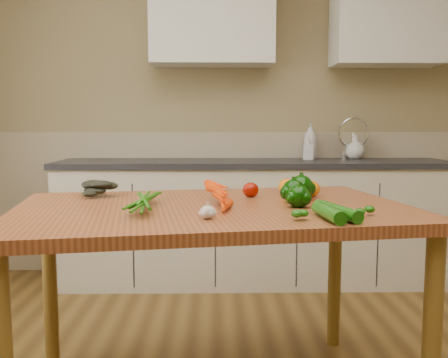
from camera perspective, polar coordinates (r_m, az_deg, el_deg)
name	(u,v)px	position (r m, az deg, el deg)	size (l,w,h in m)	color
room	(240,98)	(1.63, 1.85, 9.19)	(4.04, 5.04, 2.64)	brown
counter_run	(254,220)	(3.72, 3.50, -4.68)	(2.84, 0.64, 1.14)	beige
upper_cabinets	(295,17)	(3.90, 8.12, 17.85)	(2.15, 0.35, 0.70)	silver
table	(213,228)	(2.04, -1.28, -5.62)	(1.70, 1.24, 0.84)	#99512C
soap_bottle_a	(310,141)	(3.89, 9.82, 4.35)	(0.11, 0.11, 0.28)	silver
soap_bottle_b	(308,148)	(3.81, 9.60, 3.47)	(0.07, 0.08, 0.17)	silver
soap_bottle_c	(355,147)	(3.95, 14.77, 3.54)	(0.14, 0.14, 0.18)	silver
carrot_bunch	(195,197)	(1.98, -3.30, -2.10)	(0.29, 0.22, 0.08)	#EE3E05
leafy_greens	(106,184)	(2.33, -13.29, -0.58)	(0.22, 0.20, 0.11)	black
garlic_bulb	(208,212)	(1.73, -1.87, -3.82)	(0.05, 0.05, 0.05)	beige
pepper_a	(293,191)	(2.11, 7.94, -1.38)	(0.10, 0.10, 0.10)	#073002
pepper_b	(301,188)	(2.19, 8.81, -0.98)	(0.11, 0.11, 0.11)	#073002
pepper_c	(299,196)	(1.99, 8.54, -1.99)	(0.09, 0.09, 0.09)	#073002
tomato_a	(251,190)	(2.24, 3.07, -1.25)	(0.07, 0.07, 0.07)	#870E02
tomato_b	(287,187)	(2.34, 7.22, -0.86)	(0.08, 0.08, 0.07)	#D16705
tomato_c	(311,189)	(2.29, 9.94, -1.11)	(0.08, 0.08, 0.07)	#D16705
zucchini_a	(337,211)	(1.80, 12.81, -3.60)	(0.05, 0.05, 0.26)	#104A08
zucchini_b	(329,213)	(1.75, 11.87, -3.80)	(0.05, 0.05, 0.22)	#104A08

